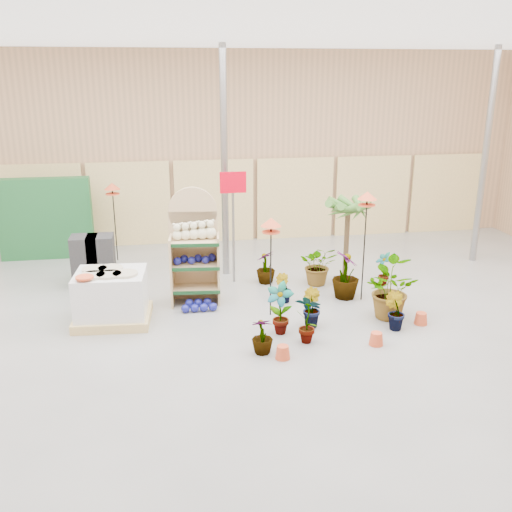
{
  "coord_description": "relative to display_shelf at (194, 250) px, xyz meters",
  "views": [
    {
      "loc": [
        -1.18,
        -7.58,
        3.97
      ],
      "look_at": [
        0.3,
        1.5,
        1.0
      ],
      "focal_mm": 40.0,
      "sensor_mm": 36.0,
      "label": 1
    }
  ],
  "objects": [
    {
      "name": "room",
      "position": [
        0.71,
        -1.26,
        1.27
      ],
      "size": [
        15.2,
        12.1,
        4.7
      ],
      "color": "slate",
      "rests_on": "ground"
    },
    {
      "name": "display_shelf",
      "position": [
        0.0,
        0.0,
        0.0
      ],
      "size": [
        0.91,
        0.62,
        2.07
      ],
      "rotation": [
        0.0,
        0.0,
        -0.09
      ],
      "color": "tan",
      "rests_on": "ground"
    },
    {
      "name": "teddy_bears",
      "position": [
        0.03,
        -0.1,
        0.37
      ],
      "size": [
        0.77,
        0.21,
        0.34
      ],
      "color": "beige",
      "rests_on": "display_shelf"
    },
    {
      "name": "gazing_balls_shelf",
      "position": [
        0.0,
        -0.12,
        -0.13
      ],
      "size": [
        0.76,
        0.26,
        0.14
      ],
      "color": "navy",
      "rests_on": "display_shelf"
    },
    {
      "name": "gazing_balls_floor",
      "position": [
        0.03,
        -0.47,
        -0.87
      ],
      "size": [
        0.63,
        0.39,
        0.15
      ],
      "color": "navy",
      "rests_on": "ground"
    },
    {
      "name": "pallet_stack",
      "position": [
        -1.42,
        -0.75,
        -0.51
      ],
      "size": [
        1.29,
        1.1,
        0.91
      ],
      "rotation": [
        0.0,
        0.0,
        -0.07
      ],
      "color": "tan",
      "rests_on": "ground"
    },
    {
      "name": "charcoal_planters",
      "position": [
        -1.89,
        1.06,
        -0.45
      ],
      "size": [
        0.8,
        0.5,
        1.0
      ],
      "color": "black",
      "rests_on": "ground"
    },
    {
      "name": "trellis_stock",
      "position": [
        -3.09,
        3.03,
        -0.05
      ],
      "size": [
        2.0,
        0.3,
        1.8
      ],
      "primitive_type": "cube",
      "color": "#1B582A",
      "rests_on": "ground"
    },
    {
      "name": "offer_sign",
      "position": [
        0.81,
        0.81,
        0.62
      ],
      "size": [
        0.5,
        0.08,
        2.2
      ],
      "color": "gray",
      "rests_on": "ground"
    },
    {
      "name": "bird_table_front",
      "position": [
        1.22,
        -0.9,
        0.64
      ],
      "size": [
        0.34,
        0.34,
        1.72
      ],
      "color": "black",
      "rests_on": "ground"
    },
    {
      "name": "bird_table_right",
      "position": [
        2.99,
        -0.48,
        0.92
      ],
      "size": [
        0.34,
        0.34,
        2.01
      ],
      "color": "black",
      "rests_on": "ground"
    },
    {
      "name": "bird_table_back",
      "position": [
        -1.57,
        2.59,
        0.66
      ],
      "size": [
        0.34,
        0.34,
        1.73
      ],
      "color": "black",
      "rests_on": "ground"
    },
    {
      "name": "palm",
      "position": [
        2.99,
        0.49,
        0.58
      ],
      "size": [
        0.7,
        0.7,
        1.78
      ],
      "color": "brown",
      "rests_on": "ground"
    },
    {
      "name": "potted_plant_0",
      "position": [
        1.23,
        -1.63,
        -0.52
      ],
      "size": [
        0.54,
        0.49,
        0.85
      ],
      "primitive_type": "imported",
      "rotation": [
        0.0,
        0.0,
        5.76
      ],
      "color": "#3E7128",
      "rests_on": "ground"
    },
    {
      "name": "potted_plant_1",
      "position": [
        1.78,
        -1.45,
        -0.63
      ],
      "size": [
        0.37,
        0.42,
        0.64
      ],
      "primitive_type": "imported",
      "rotation": [
        0.0,
        0.0,
        1.85
      ],
      "color": "#3E7128",
      "rests_on": "ground"
    },
    {
      "name": "potted_plant_3",
      "position": [
        2.73,
        -0.35,
        -0.5
      ],
      "size": [
        0.51,
        0.51,
        0.9
      ],
      "primitive_type": "imported",
      "rotation": [
        0.0,
        0.0,
        1.59
      ],
      "color": "#3E7128",
      "rests_on": "ground"
    },
    {
      "name": "potted_plant_4",
      "position": [
        3.66,
        0.18,
        -0.61
      ],
      "size": [
        0.31,
        0.39,
        0.67
      ],
      "primitive_type": "imported",
      "rotation": [
        0.0,
        0.0,
        4.94
      ],
      "color": "#3E7128",
      "rests_on": "ground"
    },
    {
      "name": "potted_plant_5",
      "position": [
        1.56,
        -0.37,
        -0.68
      ],
      "size": [
        0.37,
        0.36,
        0.53
      ],
      "primitive_type": "imported",
      "rotation": [
        0.0,
        0.0,
        2.55
      ],
      "color": "#3E7128",
      "rests_on": "ground"
    },
    {
      "name": "potted_plant_6",
      "position": [
        2.42,
        0.42,
        -0.55
      ],
      "size": [
        0.84,
        0.77,
        0.8
      ],
      "primitive_type": "imported",
      "rotation": [
        0.0,
        0.0,
        6.06
      ],
      "color": "#3E7128",
      "rests_on": "ground"
    },
    {
      "name": "potted_plant_7",
      "position": [
        0.85,
        -2.25,
        -0.66
      ],
      "size": [
        0.33,
        0.33,
        0.56
      ],
      "primitive_type": "imported",
      "rotation": [
        0.0,
        0.0,
        3.08
      ],
      "color": "#3E7128",
      "rests_on": "ground"
    },
    {
      "name": "potted_plant_8",
      "position": [
        1.59,
        -2.02,
        -0.55
      ],
      "size": [
        0.51,
        0.48,
        0.8
      ],
      "primitive_type": "imported",
      "rotation": [
        0.0,
        0.0,
        2.53
      ],
      "color": "#3E7128",
      "rests_on": "ground"
    },
    {
      "name": "potted_plant_9",
      "position": [
        3.09,
        -1.77,
        -0.64
      ],
      "size": [
        0.42,
        0.44,
        0.62
      ],
      "primitive_type": "imported",
      "rotation": [
        0.0,
        0.0,
        2.18
      ],
      "color": "#3E7128",
      "rests_on": "ground"
    },
    {
      "name": "potted_plant_10",
      "position": [
        3.14,
        -1.3,
        -0.45
      ],
      "size": [
        0.96,
        1.05,
        1.0
      ],
      "primitive_type": "imported",
      "rotation": [
        0.0,
        0.0,
        1.79
      ],
      "color": "#3E7128",
      "rests_on": "ground"
    },
    {
      "name": "potted_plant_11",
      "position": [
        1.42,
        0.66,
        -0.62
      ],
      "size": [
        0.52,
        0.52,
        0.66
      ],
      "primitive_type": "imported",
      "rotation": [
        0.0,
        0.0,
        3.85
      ],
      "color": "#3E7128",
      "rests_on": "ground"
    }
  ]
}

